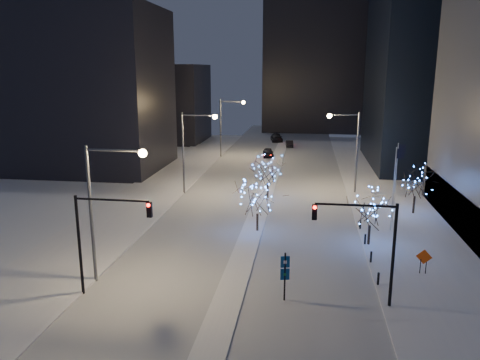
% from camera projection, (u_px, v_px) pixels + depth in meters
% --- Properties ---
extents(ground, '(160.00, 160.00, 0.00)m').
position_uv_depth(ground, '(227.00, 304.00, 30.75)').
color(ground, white).
rests_on(ground, ground).
extents(road, '(20.00, 130.00, 0.02)m').
position_uv_depth(road, '(270.00, 181.00, 64.46)').
color(road, '#ADB3BD').
rests_on(road, ground).
extents(median, '(2.00, 80.00, 0.15)m').
position_uv_depth(median, '(267.00, 190.00, 59.62)').
color(median, silver).
rests_on(median, ground).
extents(east_sidewalk, '(10.00, 90.00, 0.15)m').
position_uv_depth(east_sidewalk, '(404.00, 219.00, 47.92)').
color(east_sidewalk, silver).
rests_on(east_sidewalk, ground).
extents(west_sidewalk, '(8.00, 90.00, 0.15)m').
position_uv_depth(west_sidewalk, '(133.00, 207.00, 51.93)').
color(west_sidewalk, silver).
rests_on(west_sidewalk, ground).
extents(filler_west_near, '(22.00, 18.00, 24.00)m').
position_uv_depth(filler_west_near, '(88.00, 90.00, 70.38)').
color(filler_west_near, black).
rests_on(filler_west_near, ground).
extents(filler_west_far, '(18.00, 16.00, 16.00)m').
position_uv_depth(filler_west_far, '(162.00, 103.00, 99.92)').
color(filler_west_far, black).
rests_on(filler_west_far, ground).
extents(horizon_block, '(24.00, 14.00, 42.00)m').
position_uv_depth(horizon_block, '(314.00, 44.00, 113.69)').
color(horizon_block, black).
rests_on(horizon_block, ground).
extents(street_lamp_w_near, '(4.40, 0.56, 10.00)m').
position_uv_depth(street_lamp_w_near, '(104.00, 196.00, 32.41)').
color(street_lamp_w_near, '#595E66').
rests_on(street_lamp_w_near, ground).
extents(street_lamp_w_mid, '(4.40, 0.56, 10.00)m').
position_uv_depth(street_lamp_w_mid, '(191.00, 142.00, 56.49)').
color(street_lamp_w_mid, '#595E66').
rests_on(street_lamp_w_mid, ground).
extents(street_lamp_w_far, '(4.40, 0.56, 10.00)m').
position_uv_depth(street_lamp_w_far, '(226.00, 120.00, 80.57)').
color(street_lamp_w_far, '#595E66').
rests_on(street_lamp_w_far, ground).
extents(street_lamp_east, '(3.90, 0.56, 10.00)m').
position_uv_depth(street_lamp_east, '(350.00, 142.00, 56.76)').
color(street_lamp_east, '#595E66').
rests_on(street_lamp_east, ground).
extents(traffic_signal_west, '(5.26, 0.43, 7.00)m').
position_uv_depth(traffic_signal_west, '(100.00, 229.00, 30.81)').
color(traffic_signal_west, black).
rests_on(traffic_signal_west, ground).
extents(traffic_signal_east, '(5.26, 0.43, 7.00)m').
position_uv_depth(traffic_signal_east, '(369.00, 237.00, 29.37)').
color(traffic_signal_east, black).
rests_on(traffic_signal_east, ground).
extents(flagpoles, '(1.35, 2.60, 8.00)m').
position_uv_depth(flagpoles, '(396.00, 180.00, 44.41)').
color(flagpoles, silver).
rests_on(flagpoles, east_sidewalk).
extents(bollards, '(0.16, 12.16, 0.90)m').
position_uv_depth(bollards, '(368.00, 248.00, 38.83)').
color(bollards, black).
rests_on(bollards, east_sidewalk).
extents(car_near, '(2.42, 4.75, 1.55)m').
position_uv_depth(car_near, '(268.00, 153.00, 82.08)').
color(car_near, black).
rests_on(car_near, ground).
extents(car_mid, '(1.74, 4.13, 1.32)m').
position_uv_depth(car_mid, '(289.00, 144.00, 92.83)').
color(car_mid, black).
rests_on(car_mid, ground).
extents(car_far, '(3.18, 5.91, 1.63)m').
position_uv_depth(car_far, '(277.00, 138.00, 99.73)').
color(car_far, black).
rests_on(car_far, ground).
extents(holiday_tree_median_near, '(4.42, 4.42, 4.92)m').
position_uv_depth(holiday_tree_median_near, '(258.00, 199.00, 43.59)').
color(holiday_tree_median_near, black).
rests_on(holiday_tree_median_near, median).
extents(holiday_tree_median_far, '(5.37, 5.37, 5.20)m').
position_uv_depth(holiday_tree_median_far, '(268.00, 170.00, 54.77)').
color(holiday_tree_median_far, black).
rests_on(holiday_tree_median_far, median).
extents(holiday_tree_plaza_near, '(4.86, 4.86, 4.86)m').
position_uv_depth(holiday_tree_plaza_near, '(371.00, 210.00, 40.12)').
color(holiday_tree_plaza_near, black).
rests_on(holiday_tree_plaza_near, east_sidewalk).
extents(holiday_tree_plaza_far, '(4.68, 4.68, 5.20)m').
position_uv_depth(holiday_tree_plaza_far, '(416.00, 182.00, 48.90)').
color(holiday_tree_plaza_far, black).
rests_on(holiday_tree_plaza_far, east_sidewalk).
extents(wayfinding_sign, '(0.60, 0.21, 3.39)m').
position_uv_depth(wayfinding_sign, '(285.00, 271.00, 30.71)').
color(wayfinding_sign, black).
rests_on(wayfinding_sign, ground).
extents(construction_sign, '(1.14, 0.28, 1.91)m').
position_uv_depth(construction_sign, '(424.00, 259.00, 34.70)').
color(construction_sign, black).
rests_on(construction_sign, east_sidewalk).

